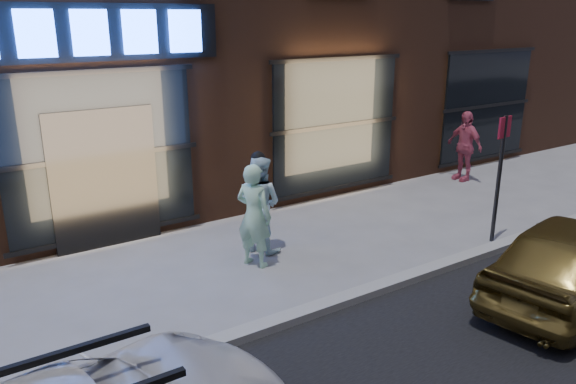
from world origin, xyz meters
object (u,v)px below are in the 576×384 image
(passerby, at_px, (464,146))
(sign_post, at_px, (500,167))
(man_bowtie, at_px, (254,216))
(man_cap, at_px, (259,204))
(gold_sedan, at_px, (574,258))

(passerby, distance_m, sign_post, 4.03)
(man_bowtie, distance_m, man_cap, 0.62)
(man_bowtie, bearing_deg, passerby, -104.16)
(passerby, bearing_deg, man_cap, -80.45)
(man_bowtie, xyz_separation_m, passerby, (6.73, 1.46, 0.00))
(man_cap, height_order, gold_sedan, man_cap)
(man_bowtie, relative_size, gold_sedan, 0.47)
(man_bowtie, distance_m, sign_post, 4.33)
(man_bowtie, height_order, sign_post, sign_post)
(passerby, height_order, gold_sedan, passerby)
(man_bowtie, bearing_deg, man_cap, -64.21)
(sign_post, bearing_deg, man_bowtie, 152.14)
(man_bowtie, height_order, gold_sedan, man_bowtie)
(man_cap, bearing_deg, passerby, -108.96)
(man_bowtie, relative_size, passerby, 1.00)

